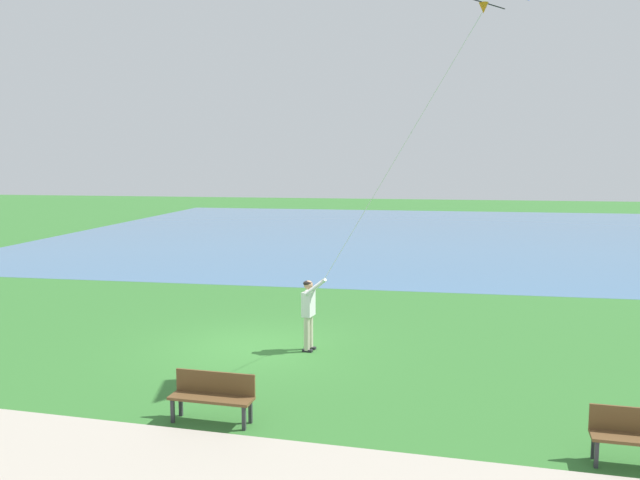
% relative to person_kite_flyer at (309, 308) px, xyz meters
% --- Properties ---
extents(ground_plane, '(120.00, 120.00, 0.00)m').
position_rel_person_kite_flyer_xyz_m(ground_plane, '(-0.05, -1.46, -1.05)').
color(ground_plane, '#33702D').
extents(lake_water, '(36.00, 44.00, 0.01)m').
position_rel_person_kite_flyer_xyz_m(lake_water, '(-25.64, 2.54, -1.04)').
color(lake_water, teal).
rests_on(lake_water, ground).
extents(walkway_path, '(4.64, 32.09, 0.02)m').
position_rel_person_kite_flyer_xyz_m(walkway_path, '(6.35, 0.54, -1.04)').
color(walkway_path, '#ADA393').
rests_on(walkway_path, ground).
extents(person_kite_flyer, '(0.52, 0.62, 1.83)m').
position_rel_person_kite_flyer_xyz_m(person_kite_flyer, '(0.00, 0.00, 0.00)').
color(person_kite_flyer, '#232328').
rests_on(person_kite_flyer, ground).
extents(park_bench_near_walkway, '(0.54, 1.53, 0.88)m').
position_rel_person_kite_flyer_xyz_m(park_bench_near_walkway, '(4.58, -0.84, -0.54)').
color(park_bench_near_walkway, brown).
rests_on(park_bench_near_walkway, ground).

